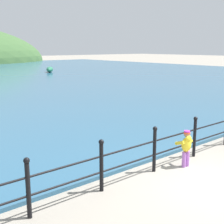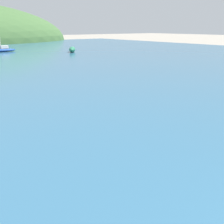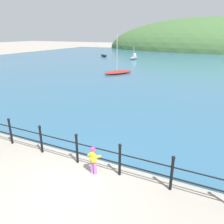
{
  "view_description": "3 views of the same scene",
  "coord_description": "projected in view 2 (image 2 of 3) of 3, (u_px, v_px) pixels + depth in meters",
  "views": [
    {
      "loc": [
        -6.35,
        -3.61,
        3.19
      ],
      "look_at": [
        -0.04,
        3.79,
        1.15
      ],
      "focal_mm": 50.0,
      "sensor_mm": 36.0,
      "label": 1
    },
    {
      "loc": [
        -4.18,
        1.07,
        3.2
      ],
      "look_at": [
        0.36,
        6.82,
        0.8
      ],
      "focal_mm": 42.0,
      "sensor_mm": 36.0,
      "label": 2
    },
    {
      "loc": [
        3.74,
        -4.37,
        4.65
      ],
      "look_at": [
        -0.46,
        4.29,
        1.15
      ],
      "focal_mm": 35.0,
      "sensor_mm": 36.0,
      "label": 3
    }
  ],
  "objects": [
    {
      "name": "boat_mid_harbor",
      "position": [
        3.0,
        50.0,
        33.77
      ],
      "size": [
        3.33,
        1.17,
        4.06
      ],
      "color": "#1E4793",
      "rests_on": "water"
    },
    {
      "name": "boat_twin_mast",
      "position": [
        72.0,
        49.0,
        33.31
      ],
      "size": [
        1.9,
        2.28,
        0.67
      ],
      "color": "#287551",
      "rests_on": "water"
    }
  ]
}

